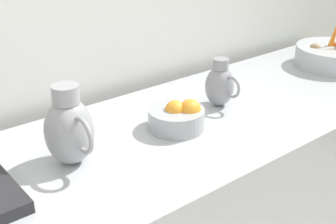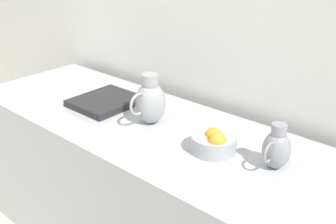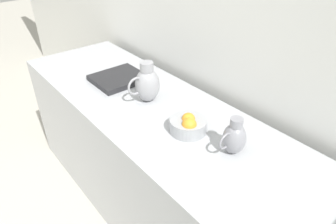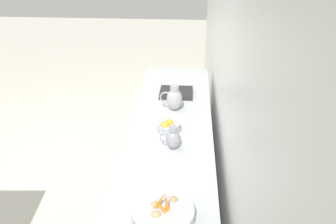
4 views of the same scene
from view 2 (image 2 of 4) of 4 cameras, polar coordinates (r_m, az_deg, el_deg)
prep_counter at (r=2.02m, az=3.98°, el=-15.77°), size 0.73×2.83×0.89m
orange_bowl at (r=1.69m, az=6.72°, el=-4.37°), size 0.20×0.20×0.11m
metal_pitcher_tall at (r=1.91m, az=-2.62°, el=1.54°), size 0.21×0.15×0.25m
metal_pitcher_short at (r=1.60m, az=15.51°, el=-5.16°), size 0.16×0.11×0.19m
counter_sink_basin at (r=2.18m, az=-9.09°, el=1.54°), size 0.34×0.30×0.04m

